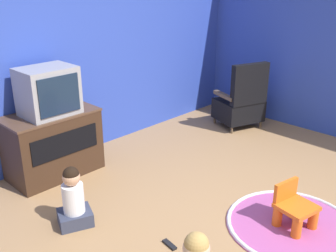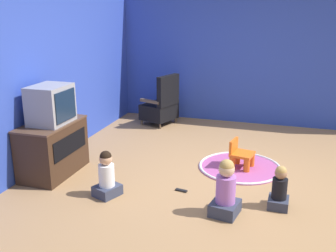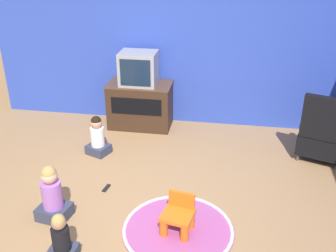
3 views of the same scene
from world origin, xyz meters
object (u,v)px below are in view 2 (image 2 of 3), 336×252
(child_watching_center, at_px, (226,191))
(child_watching_right, at_px, (107,176))
(television, at_px, (51,104))
(yellow_kid_chair, at_px, (241,156))
(tv_cabinet, at_px, (53,148))
(child_watching_left, at_px, (279,190))
(remote_control, at_px, (181,190))
(black_armchair, at_px, (161,106))

(child_watching_center, bearing_deg, child_watching_right, 98.89)
(television, relative_size, yellow_kid_chair, 1.37)
(tv_cabinet, xyz_separation_m, television, (0.00, -0.03, 0.60))
(yellow_kid_chair, xyz_separation_m, child_watching_right, (-1.33, 1.43, 0.08))
(tv_cabinet, distance_m, child_watching_center, 2.44)
(child_watching_left, bearing_deg, tv_cabinet, 90.01)
(child_watching_left, distance_m, child_watching_center, 0.65)
(yellow_kid_chair, xyz_separation_m, child_watching_left, (-1.02, -0.56, 0.05))
(child_watching_left, distance_m, remote_control, 1.18)
(tv_cabinet, bearing_deg, black_armchair, -13.89)
(black_armchair, distance_m, yellow_kid_chair, 2.45)
(yellow_kid_chair, distance_m, child_watching_left, 1.17)
(remote_control, bearing_deg, yellow_kid_chair, -113.01)
(television, height_order, yellow_kid_chair, television)
(black_armchair, bearing_deg, child_watching_right, 25.42)
(black_armchair, distance_m, child_watching_left, 3.58)
(yellow_kid_chair, distance_m, child_watching_right, 1.95)
(television, height_order, black_armchair, television)
(tv_cabinet, xyz_separation_m, child_watching_left, (-0.08, -2.96, -0.15))
(yellow_kid_chair, distance_m, remote_control, 1.15)
(yellow_kid_chair, relative_size, child_watching_center, 0.63)
(yellow_kid_chair, distance_m, child_watching_center, 1.36)
(television, relative_size, black_armchair, 0.57)
(black_armchair, height_order, child_watching_center, black_armchair)
(television, distance_m, black_armchair, 2.79)
(black_armchair, bearing_deg, remote_control, 42.62)
(black_armchair, xyz_separation_m, child_watching_right, (-3.04, -0.32, -0.12))
(television, bearing_deg, tv_cabinet, 90.00)
(child_watching_center, height_order, child_watching_right, child_watching_center)
(child_watching_left, bearing_deg, black_armchair, 41.64)
(tv_cabinet, relative_size, child_watching_right, 1.74)
(television, bearing_deg, remote_control, -90.56)
(television, distance_m, remote_control, 2.02)
(remote_control, bearing_deg, child_watching_left, -173.96)
(tv_cabinet, relative_size, child_watching_center, 1.54)
(television, bearing_deg, black_armchair, -13.30)
(remote_control, bearing_deg, tv_cabinet, 8.37)
(black_armchair, xyz_separation_m, remote_control, (-2.67, -1.15, -0.35))
(child_watching_center, distance_m, child_watching_right, 1.43)
(black_armchair, bearing_deg, tv_cabinet, 5.52)
(black_armchair, relative_size, remote_control, 6.26)
(yellow_kid_chair, height_order, child_watching_center, child_watching_center)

